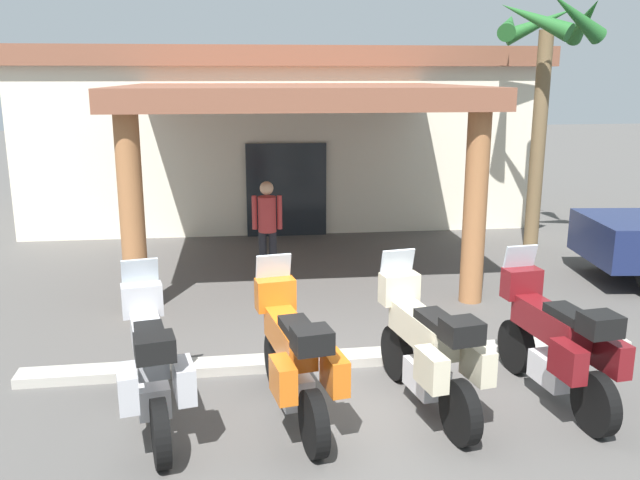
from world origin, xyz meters
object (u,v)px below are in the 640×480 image
object	(u,v)px
pedestrian	(267,223)
motel_building	(278,130)
motorcycle_silver	(151,365)
palm_tree_near_portico	(545,57)
motorcycle_maroon	(556,343)
motorcycle_orange	(293,358)
motorcycle_cream	(428,349)

from	to	relation	value
pedestrian	motel_building	bearing A→B (deg)	-1.33
motorcycle_silver	pedestrian	size ratio (longest dim) A/B	1.24
motorcycle_silver	palm_tree_near_portico	world-z (taller)	palm_tree_near_portico
motorcycle_maroon	pedestrian	size ratio (longest dim) A/B	1.24
motorcycle_silver	palm_tree_near_portico	bearing A→B (deg)	-57.98
motel_building	motorcycle_silver	size ratio (longest dim) A/B	5.68
motorcycle_orange	motorcycle_silver	bearing A→B (deg)	80.16
motorcycle_orange	motorcycle_maroon	bearing A→B (deg)	-99.11
motorcycle_orange	motorcycle_cream	distance (m)	1.46
motorcycle_cream	motorcycle_maroon	size ratio (longest dim) A/B	1.00
motorcycle_silver	motorcycle_maroon	xyz separation A→B (m)	(4.39, -0.05, 0.00)
palm_tree_near_portico	motorcycle_cream	bearing A→B (deg)	-123.33
motorcycle_maroon	motorcycle_orange	bearing A→B (deg)	83.66
motorcycle_silver	palm_tree_near_portico	size ratio (longest dim) A/B	0.42
motel_building	motorcycle_cream	world-z (taller)	motel_building
motel_building	palm_tree_near_portico	distance (m)	6.99
motorcycle_orange	pedestrian	size ratio (longest dim) A/B	1.24
pedestrian	palm_tree_near_portico	xyz separation A→B (m)	(5.77, 1.62, 2.88)
motorcycle_maroon	pedestrian	xyz separation A→B (m)	(-2.83, 5.11, 0.34)
motorcycle_silver	motorcycle_orange	distance (m)	1.46
motel_building	pedestrian	xyz separation A→B (m)	(-0.76, -6.16, -1.12)
motorcycle_silver	motorcycle_orange	xyz separation A→B (m)	(1.46, -0.03, 0.00)
motorcycle_maroon	motorcycle_silver	bearing A→B (deg)	83.41
motorcycle_cream	palm_tree_near_portico	xyz separation A→B (m)	(4.40, 6.69, 3.22)
motel_building	motorcycle_orange	bearing A→B (deg)	-92.66
motorcycle_orange	motorcycle_maroon	distance (m)	2.93
motorcycle_maroon	pedestrian	bearing A→B (deg)	23.07
motel_building	palm_tree_near_portico	world-z (taller)	palm_tree_near_portico
motorcycle_cream	pedestrian	world-z (taller)	pedestrian
motorcycle_cream	motel_building	bearing A→B (deg)	-6.00
motorcycle_silver	motorcycle_maroon	bearing A→B (deg)	-100.96
motel_building	pedestrian	world-z (taller)	motel_building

